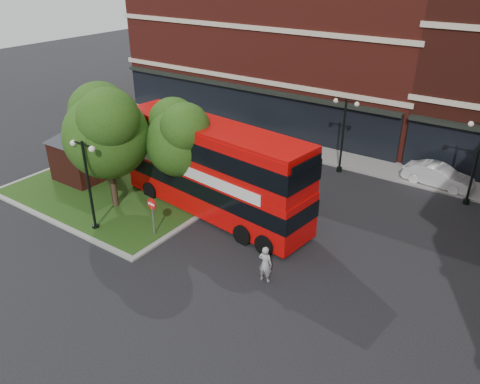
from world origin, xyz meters
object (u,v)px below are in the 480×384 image
Objects in this scene: woman at (265,264)px; car_white at (438,176)px; car_silver at (233,135)px; bus at (213,164)px.

car_white is (3.79, 14.34, -0.20)m from woman.
woman reaches higher than car_silver.
woman is at bearing 169.43° from car_white.
woman is 0.39× the size of car_silver.
woman is at bearing -25.97° from bus.
bus is 2.67× the size of car_silver.
bus is 6.81× the size of woman.
car_silver is (-10.96, 12.84, -0.12)m from woman.
car_silver reaches higher than car_white.
car_silver is at bearing 127.00° from bus.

